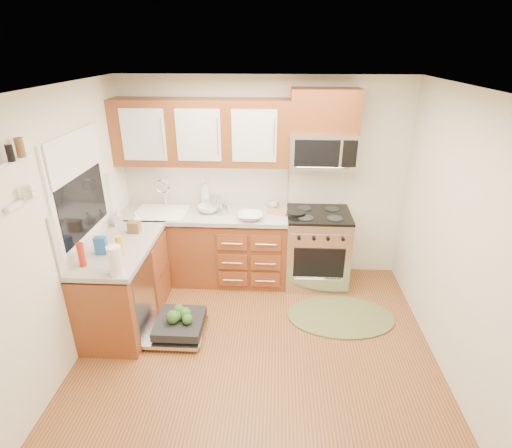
# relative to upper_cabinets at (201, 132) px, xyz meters

# --- Properties ---
(floor) EXTENTS (3.50, 3.50, 0.00)m
(floor) POSITION_rel_upper_cabinets_xyz_m (0.73, -1.57, -1.88)
(floor) COLOR brown
(floor) RESTS_ON ground
(ceiling) EXTENTS (3.50, 3.50, 0.00)m
(ceiling) POSITION_rel_upper_cabinets_xyz_m (0.73, -1.57, 0.62)
(ceiling) COLOR white
(ceiling) RESTS_ON ground
(wall_back) EXTENTS (3.50, 0.04, 2.50)m
(wall_back) POSITION_rel_upper_cabinets_xyz_m (0.73, 0.18, -0.62)
(wall_back) COLOR silver
(wall_back) RESTS_ON ground
(wall_front) EXTENTS (3.50, 0.04, 2.50)m
(wall_front) POSITION_rel_upper_cabinets_xyz_m (0.73, -3.33, -0.62)
(wall_front) COLOR silver
(wall_front) RESTS_ON ground
(wall_left) EXTENTS (0.04, 3.50, 2.50)m
(wall_left) POSITION_rel_upper_cabinets_xyz_m (-1.02, -1.57, -0.62)
(wall_left) COLOR silver
(wall_left) RESTS_ON ground
(wall_right) EXTENTS (0.04, 3.50, 2.50)m
(wall_right) POSITION_rel_upper_cabinets_xyz_m (2.48, -1.57, -0.62)
(wall_right) COLOR silver
(wall_right) RESTS_ON ground
(base_cabinet_back) EXTENTS (2.05, 0.60, 0.85)m
(base_cabinet_back) POSITION_rel_upper_cabinets_xyz_m (0.00, -0.12, -1.45)
(base_cabinet_back) COLOR brown
(base_cabinet_back) RESTS_ON ground
(base_cabinet_left) EXTENTS (0.60, 1.25, 0.85)m
(base_cabinet_left) POSITION_rel_upper_cabinets_xyz_m (-0.72, -1.05, -1.45)
(base_cabinet_left) COLOR brown
(base_cabinet_left) RESTS_ON ground
(countertop_back) EXTENTS (2.07, 0.64, 0.05)m
(countertop_back) POSITION_rel_upper_cabinets_xyz_m (0.00, -0.14, -0.97)
(countertop_back) COLOR #9F9991
(countertop_back) RESTS_ON base_cabinet_back
(countertop_left) EXTENTS (0.64, 1.27, 0.05)m
(countertop_left) POSITION_rel_upper_cabinets_xyz_m (-0.71, -1.05, -0.97)
(countertop_left) COLOR #9F9991
(countertop_left) RESTS_ON base_cabinet_left
(backsplash_back) EXTENTS (2.05, 0.02, 0.57)m
(backsplash_back) POSITION_rel_upper_cabinets_xyz_m (0.00, 0.16, -0.67)
(backsplash_back) COLOR beige
(backsplash_back) RESTS_ON ground
(backsplash_left) EXTENTS (0.02, 1.25, 0.57)m
(backsplash_left) POSITION_rel_upper_cabinets_xyz_m (-1.01, -1.05, -0.67)
(backsplash_left) COLOR beige
(backsplash_left) RESTS_ON ground
(upper_cabinets) EXTENTS (2.05, 0.35, 0.75)m
(upper_cabinets) POSITION_rel_upper_cabinets_xyz_m (0.00, 0.00, 0.00)
(upper_cabinets) COLOR brown
(upper_cabinets) RESTS_ON ground
(cabinet_over_mw) EXTENTS (0.76, 0.35, 0.47)m
(cabinet_over_mw) POSITION_rel_upper_cabinets_xyz_m (1.41, 0.00, 0.26)
(cabinet_over_mw) COLOR brown
(cabinet_over_mw) RESTS_ON ground
(range) EXTENTS (0.76, 0.64, 0.95)m
(range) POSITION_rel_upper_cabinets_xyz_m (1.41, -0.15, -1.40)
(range) COLOR silver
(range) RESTS_ON ground
(microwave) EXTENTS (0.76, 0.38, 0.40)m
(microwave) POSITION_rel_upper_cabinets_xyz_m (1.41, -0.02, -0.18)
(microwave) COLOR silver
(microwave) RESTS_ON ground
(sink) EXTENTS (0.62, 0.50, 0.26)m
(sink) POSITION_rel_upper_cabinets_xyz_m (-0.52, -0.16, -1.07)
(sink) COLOR white
(sink) RESTS_ON ground
(dishwasher) EXTENTS (0.70, 0.60, 0.20)m
(dishwasher) POSITION_rel_upper_cabinets_xyz_m (-0.13, -1.27, -1.77)
(dishwasher) COLOR silver
(dishwasher) RESTS_ON ground
(window) EXTENTS (0.03, 1.05, 1.05)m
(window) POSITION_rel_upper_cabinets_xyz_m (-1.01, -1.07, -0.32)
(window) COLOR white
(window) RESTS_ON ground
(window_blind) EXTENTS (0.02, 0.96, 0.40)m
(window_blind) POSITION_rel_upper_cabinets_xyz_m (-0.98, -1.07, 0.00)
(window_blind) COLOR white
(window_blind) RESTS_ON ground
(shelf_upper) EXTENTS (0.04, 0.40, 0.03)m
(shelf_upper) POSITION_rel_upper_cabinets_xyz_m (-0.99, -1.92, 0.17)
(shelf_upper) COLOR white
(shelf_upper) RESTS_ON ground
(shelf_lower) EXTENTS (0.04, 0.40, 0.03)m
(shelf_lower) POSITION_rel_upper_cabinets_xyz_m (-0.99, -1.92, -0.12)
(shelf_lower) COLOR white
(shelf_lower) RESTS_ON ground
(rug) EXTENTS (1.25, 0.87, 0.02)m
(rug) POSITION_rel_upper_cabinets_xyz_m (1.64, -0.90, -1.86)
(rug) COLOR olive
(rug) RESTS_ON ground
(skillet) EXTENTS (0.25, 0.25, 0.04)m
(skillet) POSITION_rel_upper_cabinets_xyz_m (1.12, -0.21, -0.90)
(skillet) COLOR black
(skillet) RESTS_ON range
(stock_pot) EXTENTS (0.23, 0.23, 0.12)m
(stock_pot) POSITION_rel_upper_cabinets_xyz_m (0.10, 0.03, -0.89)
(stock_pot) COLOR silver
(stock_pot) RESTS_ON countertop_back
(cutting_board) EXTENTS (0.29, 0.24, 0.02)m
(cutting_board) POSITION_rel_upper_cabinets_xyz_m (0.91, -0.08, -0.94)
(cutting_board) COLOR #B58052
(cutting_board) RESTS_ON countertop_back
(canister) EXTENTS (0.12, 0.12, 0.15)m
(canister) POSITION_rel_upper_cabinets_xyz_m (0.26, -0.18, -0.87)
(canister) COLOR silver
(canister) RESTS_ON countertop_back
(paper_towel_roll) EXTENTS (0.14, 0.14, 0.27)m
(paper_towel_roll) POSITION_rel_upper_cabinets_xyz_m (-0.52, -1.59, -0.81)
(paper_towel_roll) COLOR white
(paper_towel_roll) RESTS_ON countertop_left
(mustard_bottle) EXTENTS (0.07, 0.07, 0.21)m
(mustard_bottle) POSITION_rel_upper_cabinets_xyz_m (-0.61, -1.26, -0.84)
(mustard_bottle) COLOR gold
(mustard_bottle) RESTS_ON countertop_left
(red_bottle) EXTENTS (0.07, 0.07, 0.23)m
(red_bottle) POSITION_rel_upper_cabinets_xyz_m (-0.90, -1.47, -0.83)
(red_bottle) COLOR #B3210E
(red_bottle) RESTS_ON countertop_left
(wooden_box) EXTENTS (0.13, 0.09, 0.12)m
(wooden_box) POSITION_rel_upper_cabinets_xyz_m (-0.66, -0.73, -0.89)
(wooden_box) COLOR brown
(wooden_box) RESTS_ON countertop_left
(blue_carton) EXTENTS (0.12, 0.08, 0.18)m
(blue_carton) POSITION_rel_upper_cabinets_xyz_m (-0.82, -1.23, -0.86)
(blue_carton) COLOR #235AA7
(blue_carton) RESTS_ON countertop_left
(bowl_a) EXTENTS (0.29, 0.29, 0.07)m
(bowl_a) POSITION_rel_upper_cabinets_xyz_m (0.58, -0.31, -0.91)
(bowl_a) COLOR #999999
(bowl_a) RESTS_ON countertop_back
(bowl_b) EXTENTS (0.29, 0.29, 0.08)m
(bowl_b) POSITION_rel_upper_cabinets_xyz_m (0.06, -0.11, -0.91)
(bowl_b) COLOR #999999
(bowl_b) RESTS_ON countertop_back
(cup) EXTENTS (0.14, 0.14, 0.09)m
(cup) POSITION_rel_upper_cabinets_xyz_m (0.85, 0.07, -0.90)
(cup) COLOR #999999
(cup) RESTS_ON countertop_back
(soap_bottle_a) EXTENTS (0.15, 0.15, 0.33)m
(soap_bottle_a) POSITION_rel_upper_cabinets_xyz_m (-0.01, 0.10, -0.78)
(soap_bottle_a) COLOR #999999
(soap_bottle_a) RESTS_ON countertop_back
(soap_bottle_b) EXTENTS (0.12, 0.12, 0.20)m
(soap_bottle_b) POSITION_rel_upper_cabinets_xyz_m (-0.90, -0.58, -0.85)
(soap_bottle_b) COLOR #999999
(soap_bottle_b) RESTS_ON countertop_left
(soap_bottle_c) EXTENTS (0.12, 0.12, 0.15)m
(soap_bottle_c) POSITION_rel_upper_cabinets_xyz_m (-0.71, -0.52, -0.88)
(soap_bottle_c) COLOR #999999
(soap_bottle_c) RESTS_ON countertop_left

